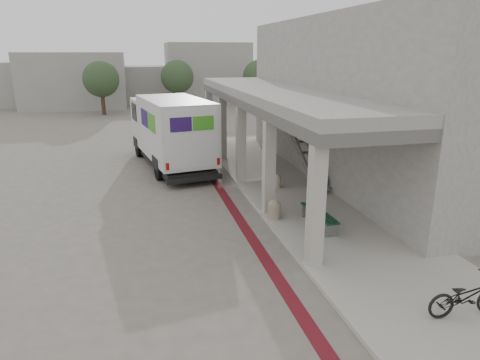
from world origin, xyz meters
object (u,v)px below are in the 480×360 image
object	(u,v)px
bench	(319,216)
utility_cabinet	(317,175)
bicycle_black	(466,296)
fedex_truck	(170,130)

from	to	relation	value
bench	utility_cabinet	world-z (taller)	utility_cabinet
bench	bicycle_black	distance (m)	5.36
bench	bicycle_black	world-z (taller)	bicycle_black
fedex_truck	bicycle_black	bearing A→B (deg)	-80.75
bench	utility_cabinet	bearing A→B (deg)	65.95
bench	utility_cabinet	distance (m)	4.15
bench	fedex_truck	bearing A→B (deg)	111.51
fedex_truck	utility_cabinet	bearing A→B (deg)	-53.93
utility_cabinet	bench	bearing A→B (deg)	-116.35
bicycle_black	utility_cabinet	bearing A→B (deg)	-0.90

